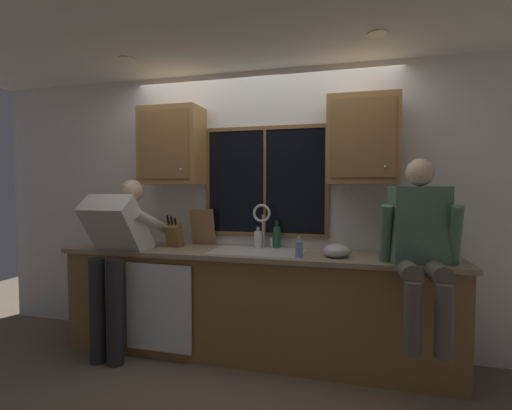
{
  "coord_description": "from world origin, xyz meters",
  "views": [
    {
      "loc": [
        0.88,
        -3.41,
        1.47
      ],
      "look_at": [
        0.04,
        -0.3,
        1.32
      ],
      "focal_mm": 26.41,
      "sensor_mm": 36.0,
      "label": 1
    }
  ],
  "objects": [
    {
      "name": "cutting_board",
      "position": [
        -0.55,
        -0.09,
        1.09
      ],
      "size": [
        0.23,
        0.09,
        0.35
      ],
      "primitive_type": "cube",
      "rotation": [
        0.21,
        0.0,
        0.0
      ],
      "color": "#997047",
      "rests_on": "countertop"
    },
    {
      "name": "window_glass",
      "position": [
        0.05,
        -0.01,
        1.52
      ],
      "size": [
        1.1,
        0.02,
        0.95
      ],
      "primitive_type": "cube",
      "color": "black"
    },
    {
      "name": "window_mullion_center",
      "position": [
        0.05,
        -0.02,
        1.52
      ],
      "size": [
        0.02,
        0.02,
        0.95
      ],
      "primitive_type": "cube",
      "color": "brown"
    },
    {
      "name": "dishwasher_front",
      "position": [
        -0.73,
        -0.61,
        0.46
      ],
      "size": [
        0.6,
        0.02,
        0.74
      ],
      "primitive_type": "cube",
      "color": "white"
    },
    {
      "name": "person_sitting_on_counter",
      "position": [
        1.31,
        -0.57,
        1.1
      ],
      "size": [
        0.54,
        0.64,
        1.26
      ],
      "color": "#595147",
      "rests_on": "countertop"
    },
    {
      "name": "upper_cabinet_left",
      "position": [
        -0.82,
        -0.17,
        1.86
      ],
      "size": [
        0.57,
        0.36,
        0.72
      ],
      "color": "#9E703D"
    },
    {
      "name": "soap_dispenser",
      "position": [
        0.44,
        -0.49,
        0.99
      ],
      "size": [
        0.06,
        0.07,
        0.17
      ],
      "color": "#668CCC",
      "rests_on": "countertop"
    },
    {
      "name": "countertop",
      "position": [
        0.0,
        -0.31,
        0.9
      ],
      "size": [
        3.39,
        0.62,
        0.04
      ],
      "primitive_type": "cube",
      "color": "gray",
      "rests_on": "lower_cabinet_run"
    },
    {
      "name": "mixing_bowl",
      "position": [
        0.72,
        -0.39,
        0.97
      ],
      "size": [
        0.22,
        0.22,
        0.11
      ],
      "primitive_type": "ellipsoid",
      "color": "#B7B7BC",
      "rests_on": "countertop"
    },
    {
      "name": "ceiling_downlight_right",
      "position": [
        1.0,
        -0.6,
        2.54
      ],
      "size": [
        0.14,
        0.14,
        0.01
      ],
      "primitive_type": "cylinder",
      "color": "#FFEAB2"
    },
    {
      "name": "back_wall",
      "position": [
        0.0,
        0.06,
        1.27
      ],
      "size": [
        5.73,
        0.12,
        2.55
      ],
      "primitive_type": "cube",
      "color": "silver",
      "rests_on": "floor"
    },
    {
      "name": "bottle_tall_clear",
      "position": [
        0.01,
        -0.13,
        1.0
      ],
      "size": [
        0.07,
        0.07,
        0.2
      ],
      "color": "silver",
      "rests_on": "countertop"
    },
    {
      "name": "window_frame_top",
      "position": [
        0.05,
        -0.02,
        2.02
      ],
      "size": [
        1.17,
        0.02,
        0.04
      ],
      "primitive_type": "cube",
      "color": "brown"
    },
    {
      "name": "window_frame_right",
      "position": [
        0.62,
        -0.02,
        1.52
      ],
      "size": [
        0.03,
        0.02,
        0.95
      ],
      "primitive_type": "cube",
      "color": "brown"
    },
    {
      "name": "person_standing",
      "position": [
        -1.13,
        -0.6,
        0.95
      ],
      "size": [
        0.53,
        0.7,
        1.54
      ],
      "color": "#262628",
      "rests_on": "floor"
    },
    {
      "name": "window_frame_left",
      "position": [
        -0.52,
        -0.02,
        1.52
      ],
      "size": [
        0.03,
        0.02,
        0.95
      ],
      "primitive_type": "cube",
      "color": "brown"
    },
    {
      "name": "faucet",
      "position": [
        0.06,
        -0.12,
        1.17
      ],
      "size": [
        0.18,
        0.09,
        0.4
      ],
      "color": "silver",
      "rests_on": "countertop"
    },
    {
      "name": "upper_cabinet_right",
      "position": [
        0.91,
        -0.17,
        1.86
      ],
      "size": [
        0.57,
        0.36,
        0.72
      ],
      "color": "#9E703D"
    },
    {
      "name": "window_frame_bottom",
      "position": [
        0.05,
        -0.02,
        1.03
      ],
      "size": [
        1.17,
        0.02,
        0.04
      ],
      "primitive_type": "cube",
      "color": "brown"
    },
    {
      "name": "sink",
      "position": [
        0.05,
        -0.3,
        0.82
      ],
      "size": [
        0.8,
        0.46,
        0.21
      ],
      "color": "#B7B7BC",
      "rests_on": "lower_cabinet_run"
    },
    {
      "name": "knife_block",
      "position": [
        -0.75,
        -0.26,
        1.03
      ],
      "size": [
        0.12,
        0.18,
        0.32
      ],
      "color": "brown",
      "rests_on": "countertop"
    },
    {
      "name": "lower_cabinet_run",
      "position": [
        0.0,
        -0.29,
        0.44
      ],
      "size": [
        3.33,
        0.58,
        0.88
      ],
      "primitive_type": "cube",
      "color": "olive",
      "rests_on": "floor"
    },
    {
      "name": "bottle_green_glass",
      "position": [
        0.17,
        -0.08,
        1.03
      ],
      "size": [
        0.07,
        0.07,
        0.26
      ],
      "color": "#1E592D",
      "rests_on": "countertop"
    },
    {
      "name": "ceiling_downlight_left",
      "position": [
        -1.0,
        -0.6,
        2.54
      ],
      "size": [
        0.14,
        0.14,
        0.01
      ],
      "primitive_type": "cylinder",
      "color": "#FFEAB2"
    }
  ]
}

